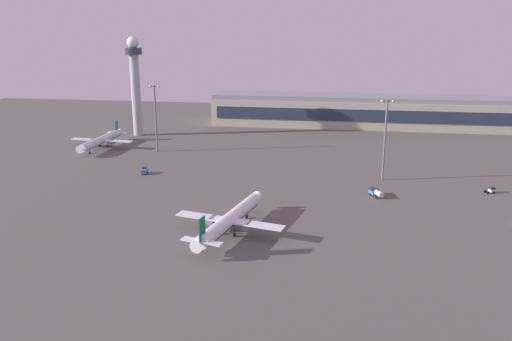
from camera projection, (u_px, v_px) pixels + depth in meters
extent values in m
plane|color=#56544F|center=(241.00, 218.00, 154.73)|extent=(416.00, 416.00, 0.00)
cube|color=#B2AD99|center=(361.00, 113.00, 281.18)|extent=(157.10, 22.00, 14.00)
cube|color=#263347|center=(362.00, 116.00, 270.35)|extent=(150.82, 0.40, 6.16)
cube|color=gray|center=(362.00, 98.00, 278.91)|extent=(157.10, 19.80, 2.40)
cylinder|color=#A8A8B2|center=(136.00, 96.00, 257.20)|extent=(4.40, 4.40, 38.88)
cylinder|color=#2D3847|center=(133.00, 51.00, 251.39)|extent=(8.00, 8.00, 3.00)
sphere|color=silver|center=(133.00, 42.00, 250.27)|extent=(5.60, 5.60, 5.60)
cylinder|color=white|center=(231.00, 219.00, 143.30)|extent=(11.55, 34.34, 3.64)
cone|color=white|center=(256.00, 198.00, 159.67)|extent=(3.89, 3.04, 3.45)
cone|color=white|center=(198.00, 245.00, 126.75)|extent=(3.81, 3.37, 3.27)
cube|color=white|center=(229.00, 220.00, 142.50)|extent=(30.67, 10.85, 0.33)
cube|color=white|center=(202.00, 241.00, 128.32)|extent=(10.77, 4.68, 0.33)
cube|color=#146B4C|center=(202.00, 230.00, 127.77)|extent=(0.99, 3.04, 6.22)
cylinder|color=slate|center=(212.00, 220.00, 144.57)|extent=(2.85, 3.84, 2.10)
cylinder|color=slate|center=(247.00, 226.00, 140.80)|extent=(2.85, 3.84, 2.10)
cube|color=#146B4C|center=(231.00, 222.00, 143.58)|extent=(10.56, 31.58, 0.34)
cylinder|color=#333338|center=(247.00, 211.00, 153.59)|extent=(0.27, 0.27, 3.40)
cylinder|color=black|center=(247.00, 217.00, 154.07)|extent=(0.62, 1.11, 1.05)
cylinder|color=#333338|center=(220.00, 226.00, 142.39)|extent=(0.27, 0.27, 3.40)
cylinder|color=black|center=(220.00, 232.00, 142.86)|extent=(0.62, 1.11, 1.05)
cylinder|color=#333338|center=(234.00, 229.00, 140.88)|extent=(0.27, 0.27, 3.40)
cylinder|color=black|center=(234.00, 235.00, 141.35)|extent=(0.62, 1.11, 1.05)
cylinder|color=silver|center=(101.00, 140.00, 235.24)|extent=(5.73, 32.06, 3.37)
cone|color=silver|center=(80.00, 149.00, 219.30)|extent=(3.35, 2.36, 3.20)
cone|color=silver|center=(119.00, 132.00, 251.35)|extent=(3.21, 2.70, 3.03)
cube|color=silver|center=(102.00, 140.00, 236.12)|extent=(28.54, 5.65, 0.31)
cube|color=silver|center=(117.00, 133.00, 249.73)|extent=(9.88, 2.85, 0.31)
cube|color=#1984B2|center=(116.00, 127.00, 248.73)|extent=(0.48, 2.85, 5.76)
cylinder|color=slate|center=(112.00, 142.00, 235.27)|extent=(2.18, 3.33, 1.95)
cylinder|color=slate|center=(92.00, 141.00, 237.33)|extent=(2.18, 3.33, 1.95)
cube|color=#1984B2|center=(101.00, 142.00, 235.50)|extent=(5.21, 29.49, 0.32)
cylinder|color=#333338|center=(89.00, 149.00, 226.11)|extent=(0.25, 0.25, 3.15)
cylinder|color=black|center=(90.00, 153.00, 226.55)|extent=(0.43, 1.00, 0.97)
cylinder|color=#333338|center=(108.00, 143.00, 237.34)|extent=(0.25, 0.25, 3.15)
cylinder|color=black|center=(108.00, 146.00, 237.78)|extent=(0.43, 1.00, 0.97)
cylinder|color=#333338|center=(100.00, 142.00, 238.17)|extent=(0.25, 0.25, 3.15)
cylinder|color=black|center=(100.00, 146.00, 238.60)|extent=(0.43, 1.00, 0.97)
cube|color=white|center=(492.00, 190.00, 176.13)|extent=(2.11, 2.23, 0.90)
cube|color=#1E232D|center=(492.00, 188.00, 175.91)|extent=(1.88, 2.03, 0.70)
cylinder|color=black|center=(491.00, 191.00, 177.00)|extent=(0.95, 0.58, 0.90)
cylinder|color=black|center=(494.00, 192.00, 175.59)|extent=(0.95, 0.58, 0.90)
cylinder|color=black|center=(485.00, 191.00, 176.62)|extent=(0.95, 0.58, 0.90)
cylinder|color=black|center=(488.00, 193.00, 175.21)|extent=(0.95, 0.58, 0.90)
cube|color=#3372BF|center=(145.00, 170.00, 198.75)|extent=(2.43, 2.50, 1.10)
cube|color=#1E232D|center=(145.00, 168.00, 198.50)|extent=(2.22, 2.22, 0.70)
cube|color=#3372BF|center=(144.00, 171.00, 196.90)|extent=(2.42, 2.78, 1.40)
cylinder|color=black|center=(143.00, 172.00, 199.11)|extent=(0.50, 0.94, 0.90)
cylinder|color=black|center=(147.00, 171.00, 199.25)|extent=(0.50, 0.94, 0.90)
cylinder|color=black|center=(142.00, 174.00, 196.54)|extent=(0.50, 0.94, 0.90)
cylinder|color=black|center=(146.00, 174.00, 196.68)|extent=(0.50, 0.94, 0.90)
cube|color=#3372BF|center=(374.00, 192.00, 174.09)|extent=(3.51, 3.77, 1.20)
cube|color=#1E232D|center=(374.00, 189.00, 173.83)|extent=(3.17, 3.36, 0.70)
cylinder|color=silver|center=(378.00, 193.00, 171.53)|extent=(3.53, 4.56, 1.80)
cylinder|color=black|center=(370.00, 194.00, 174.31)|extent=(0.68, 0.94, 0.90)
cylinder|color=black|center=(376.00, 193.00, 174.96)|extent=(0.68, 0.94, 0.90)
cylinder|color=black|center=(376.00, 197.00, 170.82)|extent=(0.68, 0.94, 0.90)
cylinder|color=black|center=(382.00, 197.00, 171.47)|extent=(0.68, 0.94, 0.90)
cylinder|color=slate|center=(385.00, 141.00, 186.39)|extent=(0.70, 0.70, 28.83)
cube|color=slate|center=(387.00, 101.00, 182.55)|extent=(4.80, 0.40, 0.40)
sphere|color=#F9EAB2|center=(382.00, 101.00, 182.81)|extent=(0.90, 0.90, 0.90)
sphere|color=#F9EAB2|center=(393.00, 101.00, 182.30)|extent=(0.90, 0.90, 0.90)
cylinder|color=slate|center=(156.00, 119.00, 227.12)|extent=(0.70, 0.70, 28.51)
cube|color=slate|center=(154.00, 87.00, 223.33)|extent=(4.80, 0.40, 0.40)
sphere|color=#F9EAB2|center=(150.00, 86.00, 223.59)|extent=(0.90, 0.90, 0.90)
sphere|color=#F9EAB2|center=(158.00, 87.00, 223.08)|extent=(0.90, 0.90, 0.90)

